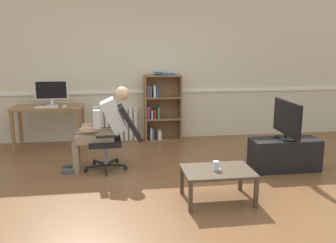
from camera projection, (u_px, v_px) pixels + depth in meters
The scene contains 15 objects.
ground_plane at pixel (166, 189), 4.63m from camera, with size 18.00×18.00×0.00m, color brown.
back_wall at pixel (147, 69), 6.91m from camera, with size 12.00×0.13×2.70m.
computer_desk at pixel (49, 113), 6.32m from camera, with size 1.19×0.61×0.76m.
imac_monitor at pixel (51, 91), 6.33m from camera, with size 0.56×0.14×0.44m.
keyboard at pixel (46, 107), 6.16m from camera, with size 0.38×0.12×0.02m, color white.
computer_mouse at pixel (65, 106), 6.22m from camera, with size 0.06×0.10×0.03m, color white.
bookshelf at pixel (160, 109), 6.90m from camera, with size 0.70×0.29×1.30m.
radiator at pixel (119, 124), 6.94m from camera, with size 0.71×0.08×0.63m.
office_chair at pixel (116, 135), 5.30m from camera, with size 0.85×0.62×0.95m.
person_seated at pixel (102, 126), 5.24m from camera, with size 1.00×0.40×1.22m.
tv_stand at pixel (284, 154), 5.30m from camera, with size 1.00×0.40×0.47m.
tv_screen at pixel (287, 119), 5.19m from camera, with size 0.21×0.83×0.55m.
coffee_table at pixel (218, 173), 4.24m from camera, with size 0.81×0.58×0.38m.
drinking_glass at pixel (216, 166), 4.20m from camera, with size 0.08×0.08×0.11m, color silver.
spare_remote at pixel (217, 168), 4.25m from camera, with size 0.04×0.15×0.02m, color white.
Camera 1 is at (-0.60, -4.30, 1.81)m, focal length 38.80 mm.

